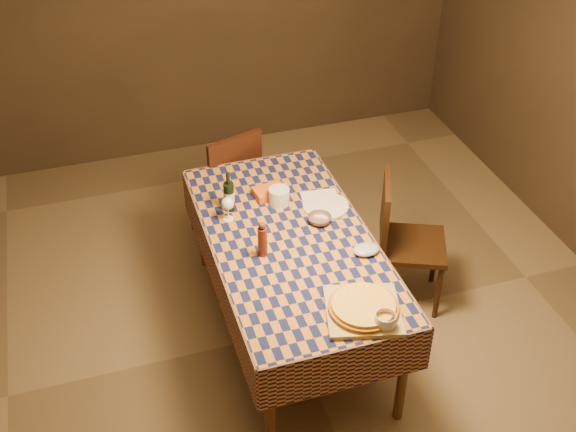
{
  "coord_description": "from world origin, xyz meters",
  "views": [
    {
      "loc": [
        -1.02,
        -3.17,
        3.4
      ],
      "look_at": [
        0.0,
        0.05,
        0.9
      ],
      "focal_mm": 45.0,
      "sensor_mm": 36.0,
      "label": 1
    }
  ],
  "objects_px": {
    "dining_table": "(291,249)",
    "pizza": "(363,306)",
    "bowl": "(320,219)",
    "chair_far": "(228,180)",
    "white_plate": "(326,206)",
    "cutting_board": "(363,311)",
    "wine_bottle": "(229,196)",
    "chair_right": "(401,236)"
  },
  "relations": [
    {
      "from": "dining_table",
      "to": "pizza",
      "type": "xyz_separation_m",
      "value": [
        0.17,
        -0.7,
        0.12
      ]
    },
    {
      "from": "bowl",
      "to": "chair_far",
      "type": "distance_m",
      "value": 1.07
    },
    {
      "from": "white_plate",
      "to": "chair_far",
      "type": "xyz_separation_m",
      "value": [
        -0.43,
        0.84,
        -0.26
      ]
    },
    {
      "from": "white_plate",
      "to": "cutting_board",
      "type": "bearing_deg",
      "value": -98.31
    },
    {
      "from": "pizza",
      "to": "bowl",
      "type": "distance_m",
      "value": 0.8
    },
    {
      "from": "chair_far",
      "to": "cutting_board",
      "type": "bearing_deg",
      "value": -80.7
    },
    {
      "from": "pizza",
      "to": "wine_bottle",
      "type": "height_order",
      "value": "wine_bottle"
    },
    {
      "from": "pizza",
      "to": "white_plate",
      "type": "relative_size",
      "value": 1.68
    },
    {
      "from": "cutting_board",
      "to": "bowl",
      "type": "xyz_separation_m",
      "value": [
        0.05,
        0.8,
        0.01
      ]
    },
    {
      "from": "dining_table",
      "to": "chair_far",
      "type": "height_order",
      "value": "chair_far"
    },
    {
      "from": "dining_table",
      "to": "chair_right",
      "type": "height_order",
      "value": "chair_right"
    },
    {
      "from": "wine_bottle",
      "to": "chair_right",
      "type": "xyz_separation_m",
      "value": [
        1.06,
        -0.29,
        -0.35
      ]
    },
    {
      "from": "white_plate",
      "to": "chair_right",
      "type": "xyz_separation_m",
      "value": [
        0.48,
        -0.13,
        -0.26
      ]
    },
    {
      "from": "dining_table",
      "to": "cutting_board",
      "type": "bearing_deg",
      "value": -76.46
    },
    {
      "from": "pizza",
      "to": "bowl",
      "type": "xyz_separation_m",
      "value": [
        0.05,
        0.8,
        -0.02
      ]
    },
    {
      "from": "bowl",
      "to": "wine_bottle",
      "type": "xyz_separation_m",
      "value": [
        -0.49,
        0.3,
        0.08
      ]
    },
    {
      "from": "chair_right",
      "to": "bowl",
      "type": "bearing_deg",
      "value": -178.66
    },
    {
      "from": "dining_table",
      "to": "white_plate",
      "type": "relative_size",
      "value": 6.41
    },
    {
      "from": "wine_bottle",
      "to": "cutting_board",
      "type": "bearing_deg",
      "value": -68.21
    },
    {
      "from": "cutting_board",
      "to": "white_plate",
      "type": "xyz_separation_m",
      "value": [
        0.14,
        0.94,
        -0.0
      ]
    },
    {
      "from": "chair_far",
      "to": "chair_right",
      "type": "relative_size",
      "value": 1.0
    },
    {
      "from": "bowl",
      "to": "white_plate",
      "type": "bearing_deg",
      "value": 57.09
    },
    {
      "from": "dining_table",
      "to": "chair_right",
      "type": "relative_size",
      "value": 1.98
    },
    {
      "from": "white_plate",
      "to": "chair_right",
      "type": "bearing_deg",
      "value": -14.87
    },
    {
      "from": "dining_table",
      "to": "chair_far",
      "type": "xyz_separation_m",
      "value": [
        -0.12,
        1.08,
        -0.17
      ]
    },
    {
      "from": "bowl",
      "to": "chair_far",
      "type": "xyz_separation_m",
      "value": [
        -0.34,
        0.98,
        -0.27
      ]
    },
    {
      "from": "chair_far",
      "to": "wine_bottle",
      "type": "bearing_deg",
      "value": -102.12
    },
    {
      "from": "bowl",
      "to": "chair_right",
      "type": "distance_m",
      "value": 0.63
    },
    {
      "from": "pizza",
      "to": "bowl",
      "type": "height_order",
      "value": "pizza"
    },
    {
      "from": "bowl",
      "to": "wine_bottle",
      "type": "bearing_deg",
      "value": 148.36
    },
    {
      "from": "bowl",
      "to": "chair_far",
      "type": "height_order",
      "value": "chair_far"
    },
    {
      "from": "white_plate",
      "to": "chair_right",
      "type": "height_order",
      "value": "chair_right"
    },
    {
      "from": "bowl",
      "to": "chair_right",
      "type": "bearing_deg",
      "value": 1.34
    },
    {
      "from": "chair_right",
      "to": "pizza",
      "type": "bearing_deg",
      "value": -127.23
    },
    {
      "from": "chair_far",
      "to": "dining_table",
      "type": "bearing_deg",
      "value": -83.52
    },
    {
      "from": "dining_table",
      "to": "white_plate",
      "type": "xyz_separation_m",
      "value": [
        0.31,
        0.24,
        0.08
      ]
    },
    {
      "from": "dining_table",
      "to": "chair_far",
      "type": "distance_m",
      "value": 1.1
    },
    {
      "from": "cutting_board",
      "to": "wine_bottle",
      "type": "distance_m",
      "value": 1.19
    },
    {
      "from": "bowl",
      "to": "chair_right",
      "type": "height_order",
      "value": "chair_right"
    },
    {
      "from": "bowl",
      "to": "pizza",
      "type": "bearing_deg",
      "value": -93.31
    },
    {
      "from": "dining_table",
      "to": "chair_right",
      "type": "xyz_separation_m",
      "value": [
        0.79,
        0.11,
        -0.17
      ]
    },
    {
      "from": "chair_far",
      "to": "white_plate",
      "type": "bearing_deg",
      "value": -63.01
    }
  ]
}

